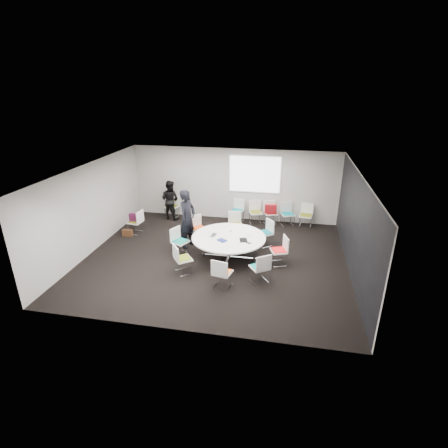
% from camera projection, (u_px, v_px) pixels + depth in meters
% --- Properties ---
extents(room_shell, '(8.08, 7.08, 2.88)m').
position_uv_depth(room_shell, '(218.00, 216.00, 10.37)').
color(room_shell, black).
rests_on(room_shell, ground).
extents(conference_table, '(2.25, 2.25, 0.73)m').
position_uv_depth(conference_table, '(229.00, 242.00, 10.70)').
color(conference_table, silver).
rests_on(conference_table, ground).
extents(projection_screen, '(1.90, 0.03, 1.35)m').
position_uv_depth(projection_screen, '(255.00, 174.00, 13.22)').
color(projection_screen, white).
rests_on(projection_screen, room_shell).
extents(chair_ring_a, '(0.58, 0.59, 0.88)m').
position_uv_depth(chair_ring_a, '(279.00, 256.00, 10.45)').
color(chair_ring_a, silver).
rests_on(chair_ring_a, ground).
extents(chair_ring_b, '(0.64, 0.64, 0.88)m').
position_uv_depth(chair_ring_b, '(265.00, 238.00, 11.67)').
color(chair_ring_b, silver).
rests_on(chair_ring_b, ground).
extents(chair_ring_c, '(0.57, 0.56, 0.88)m').
position_uv_depth(chair_ring_c, '(235.00, 229.00, 12.33)').
color(chair_ring_c, silver).
rests_on(chair_ring_c, ground).
extents(chair_ring_d, '(0.64, 0.64, 0.88)m').
position_uv_depth(chair_ring_d, '(199.00, 233.00, 12.02)').
color(chair_ring_d, silver).
rests_on(chair_ring_d, ground).
extents(chair_ring_e, '(0.60, 0.61, 0.88)m').
position_uv_depth(chair_ring_e, '(180.00, 246.00, 11.04)').
color(chair_ring_e, silver).
rests_on(chair_ring_e, ground).
extents(chair_ring_f, '(0.64, 0.64, 0.88)m').
position_uv_depth(chair_ring_f, '(183.00, 264.00, 9.97)').
color(chair_ring_f, silver).
rests_on(chair_ring_f, ground).
extents(chair_ring_g, '(0.54, 0.53, 0.88)m').
position_uv_depth(chair_ring_g, '(222.00, 278.00, 9.25)').
color(chair_ring_g, silver).
rests_on(chair_ring_g, ground).
extents(chair_ring_h, '(0.63, 0.63, 0.88)m').
position_uv_depth(chair_ring_h, '(260.00, 273.00, 9.51)').
color(chair_ring_h, silver).
rests_on(chair_ring_h, ground).
extents(chair_back_a, '(0.56, 0.55, 0.88)m').
position_uv_depth(chair_back_a, '(237.00, 215.00, 13.66)').
color(chair_back_a, silver).
rests_on(chair_back_a, ground).
extents(chair_back_b, '(0.58, 0.57, 0.88)m').
position_uv_depth(chair_back_b, '(256.00, 217.00, 13.48)').
color(chair_back_b, silver).
rests_on(chair_back_b, ground).
extents(chair_back_c, '(0.59, 0.58, 0.88)m').
position_uv_depth(chair_back_c, '(270.00, 217.00, 13.43)').
color(chair_back_c, silver).
rests_on(chair_back_c, ground).
extents(chair_back_d, '(0.59, 0.59, 0.88)m').
position_uv_depth(chair_back_d, '(287.00, 218.00, 13.30)').
color(chair_back_d, silver).
rests_on(chair_back_d, ground).
extents(chair_back_e, '(0.53, 0.52, 0.88)m').
position_uv_depth(chair_back_e, '(305.00, 220.00, 13.17)').
color(chair_back_e, silver).
rests_on(chair_back_e, ground).
extents(chair_spare_left, '(0.50, 0.52, 0.88)m').
position_uv_depth(chair_spare_left, '(136.00, 226.00, 12.59)').
color(chair_spare_left, silver).
rests_on(chair_spare_left, ground).
extents(chair_person_back, '(0.55, 0.54, 0.88)m').
position_uv_depth(chair_person_back, '(172.00, 211.00, 14.12)').
color(chair_person_back, silver).
rests_on(chair_person_back, ground).
extents(person_main, '(0.65, 0.81, 1.94)m').
position_uv_depth(person_main, '(187.00, 219.00, 11.36)').
color(person_main, black).
rests_on(person_main, ground).
extents(person_back, '(0.88, 0.76, 1.57)m').
position_uv_depth(person_back, '(170.00, 200.00, 13.78)').
color(person_back, black).
rests_on(person_back, ground).
extents(laptop, '(0.23, 0.32, 0.02)m').
position_uv_depth(laptop, '(215.00, 235.00, 10.71)').
color(laptop, '#333338').
rests_on(laptop, conference_table).
extents(laptop_lid, '(0.13, 0.28, 0.22)m').
position_uv_depth(laptop_lid, '(210.00, 231.00, 10.74)').
color(laptop_lid, silver).
rests_on(laptop_lid, conference_table).
extents(notebook_black, '(0.28, 0.34, 0.02)m').
position_uv_depth(notebook_black, '(243.00, 240.00, 10.38)').
color(notebook_black, black).
rests_on(notebook_black, conference_table).
extents(tablet_folio, '(0.33, 0.31, 0.03)m').
position_uv_depth(tablet_folio, '(222.00, 240.00, 10.36)').
color(tablet_folio, navy).
rests_on(tablet_folio, conference_table).
extents(papers_right, '(0.35, 0.36, 0.00)m').
position_uv_depth(papers_right, '(246.00, 235.00, 10.74)').
color(papers_right, silver).
rests_on(papers_right, conference_table).
extents(papers_front, '(0.36, 0.31, 0.00)m').
position_uv_depth(papers_front, '(248.00, 239.00, 10.44)').
color(papers_front, white).
rests_on(papers_front, conference_table).
extents(cup, '(0.08, 0.08, 0.09)m').
position_uv_depth(cup, '(231.00, 230.00, 10.97)').
color(cup, white).
rests_on(cup, conference_table).
extents(phone, '(0.15, 0.11, 0.01)m').
position_uv_depth(phone, '(249.00, 243.00, 10.21)').
color(phone, black).
rests_on(phone, conference_table).
extents(maroon_bag, '(0.42, 0.20, 0.28)m').
position_uv_depth(maroon_bag, '(135.00, 217.00, 12.46)').
color(maroon_bag, '#471330').
rests_on(maroon_bag, chair_spare_left).
extents(brown_bag, '(0.37, 0.19, 0.24)m').
position_uv_depth(brown_bag, '(128.00, 233.00, 12.42)').
color(brown_bag, '#462916').
rests_on(brown_bag, ground).
extents(red_jacket, '(0.46, 0.22, 0.36)m').
position_uv_depth(red_jacket, '(271.00, 209.00, 13.06)').
color(red_jacket, '#A6141D').
rests_on(red_jacket, chair_back_c).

